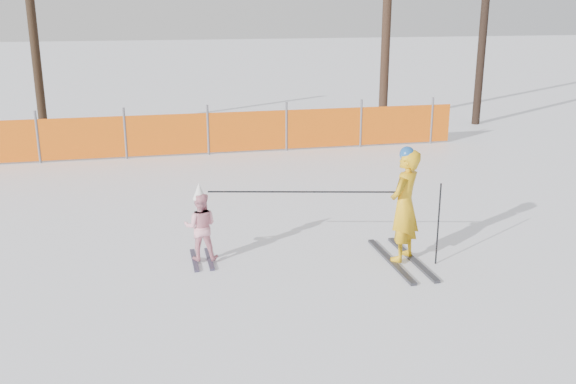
{
  "coord_description": "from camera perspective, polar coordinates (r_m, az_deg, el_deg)",
  "views": [
    {
      "loc": [
        -2.0,
        -8.26,
        3.66
      ],
      "look_at": [
        0.0,
        0.5,
        1.0
      ],
      "focal_mm": 40.0,
      "sensor_mm": 36.0,
      "label": 1
    }
  ],
  "objects": [
    {
      "name": "safety_fence",
      "position": [
        16.07,
        -9.86,
        5.1
      ],
      "size": [
        14.54,
        0.06,
        1.25
      ],
      "color": "#595960",
      "rests_on": "ground"
    },
    {
      "name": "ski_poles",
      "position": [
        9.21,
        5.04,
        -0.89
      ],
      "size": [
        3.21,
        0.87,
        1.22
      ],
      "color": "black",
      "rests_on": "ground"
    },
    {
      "name": "child",
      "position": [
        9.42,
        -7.79,
        -2.99
      ],
      "size": [
        0.55,
        0.84,
        1.19
      ],
      "color": "black",
      "rests_on": "ground"
    },
    {
      "name": "tree_trunks",
      "position": [
        19.81,
        4.12,
        14.68
      ],
      "size": [
        13.23,
        1.47,
        6.98
      ],
      "color": "#322116",
      "rests_on": "ground"
    },
    {
      "name": "ground",
      "position": [
        9.25,
        0.69,
        -6.81
      ],
      "size": [
        120.0,
        120.0,
        0.0
      ],
      "primitive_type": "plane",
      "color": "white",
      "rests_on": "ground"
    },
    {
      "name": "adult",
      "position": [
        9.36,
        10.3,
        -1.22
      ],
      "size": [
        0.71,
        1.7,
        1.73
      ],
      "color": "black",
      "rests_on": "ground"
    }
  ]
}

